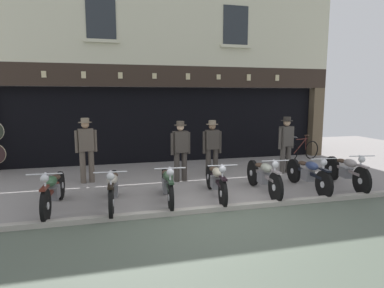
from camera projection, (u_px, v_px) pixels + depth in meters
The scene contains 15 objects.
ground at pixel (239, 234), 5.57m from camera, with size 23.91×22.00×0.18m.
shop_facade at pixel (162, 111), 12.98m from camera, with size 12.21×4.42×6.27m.
motorcycle_far_left at pixel (53, 190), 6.57m from camera, with size 0.62×2.04×0.91m.
motorcycle_left at pixel (113, 187), 6.77m from camera, with size 0.62×2.04×0.90m.
motorcycle_center_left at pixel (167, 184), 7.04m from camera, with size 0.62×1.91×0.90m.
motorcycle_center at pixel (216, 180), 7.37m from camera, with size 0.62×2.05×0.90m.
motorcycle_center_right at pixel (264, 176), 7.71m from camera, with size 0.62×2.05×0.92m.
motorcycle_right at pixel (308, 173), 8.00m from camera, with size 0.62×2.03×0.91m.
motorcycle_far_right at pixel (346, 171), 8.23m from camera, with size 0.62×1.99×0.92m.
salesman_left at pixel (86, 147), 8.61m from camera, with size 0.55×0.35×1.73m.
shopkeeper_center at pixel (180, 148), 8.76m from camera, with size 0.55×0.33×1.64m.
salesman_right at pixel (212, 145), 9.40m from camera, with size 0.56×0.34×1.61m.
assistant_far_right at pixel (286, 142), 9.72m from camera, with size 0.55×0.35×1.69m.
advert_board_near at pixel (248, 112), 12.17m from camera, with size 0.71×0.03×1.05m.
leaning_bicycle at pixel (302, 150), 11.83m from camera, with size 1.67×0.61×0.93m.
Camera 1 is at (-2.10, -5.91, 2.29)m, focal length 30.55 mm.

